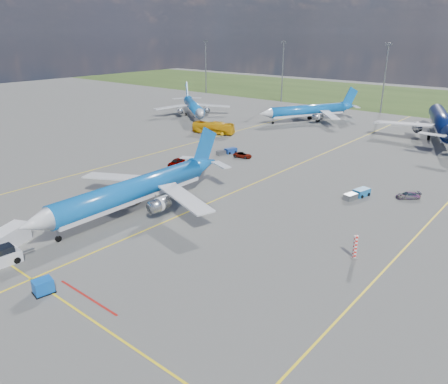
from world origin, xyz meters
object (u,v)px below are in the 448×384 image
Objects in this scene: service_van at (9,237)px; apron_bus at (213,128)px; bg_jet_nnw at (307,121)px; baggage_tug_w at (358,194)px; warning_post at (355,247)px; uld_container at (43,286)px; main_airliner at (135,212)px; service_car_c at (408,195)px; service_car_b at (243,155)px; service_car_a at (176,162)px; bg_jet_nw at (194,117)px; pushback_tug at (1,258)px; baggage_tug_c at (227,151)px; bg_jet_n at (439,138)px.

service_van is 70.80m from apron_bus.
bg_jet_nnw is 6.31× the size of baggage_tug_w.
warning_post reaches higher than uld_container.
main_airliner is 36.98m from baggage_tug_w.
service_car_c is (57.24, -16.25, -1.05)m from apron_bus.
bg_jet_nnw reaches higher than service_car_b.
bg_jet_nnw is at bearing -175.91° from service_car_c.
service_car_a is 1.07× the size of service_car_b.
bg_jet_nnw is at bearing 123.29° from warning_post.
warning_post is 0.68× the size of service_car_a.
uld_container is (58.01, -84.68, 0.78)m from bg_jet_nw.
pushback_tug is at bearing 177.76° from service_car_b.
service_car_a reaches higher than baggage_tug_c.
service_car_b is at bearing -50.19° from bg_jet_nnw.
main_airliner reaches higher than baggage_tug_c.
pushback_tug is at bearing -60.72° from service_van.
bg_jet_nnw is 9.27× the size of service_car_c.
service_van is at bearing -55.35° from bg_jet_nnw.
service_car_a is (-12.76, 21.63, 0.75)m from main_airliner.
uld_container is 50.71m from baggage_tug_w.
bg_jet_nw reaches higher than uld_container.
service_car_c is at bearing 48.60° from baggage_tug_w.
bg_jet_nw is 9.12× the size of service_car_c.
bg_jet_n reaches higher than bg_jet_nw.
bg_jet_n is 104.27m from service_van.
baggage_tug_w is at bearing 4.27° from baggage_tug_c.
service_car_b reaches higher than baggage_tug_c.
uld_container reaches higher than service_car_b.
main_airliner is at bearing -57.07° from baggage_tug_c.
pushback_tug is at bearing -69.33° from service_car_c.
bg_jet_n reaches higher than main_airliner.
apron_bus is 2.81× the size of service_car_b.
uld_container reaches higher than baggage_tug_w.
main_airliner is 20.64m from pushback_tug.
warning_post reaches higher than pushback_tug.
service_car_a is 15.31m from service_car_b.
baggage_tug_w is at bearing 2.62° from service_car_a.
service_car_a reaches higher than baggage_tug_w.
bg_jet_n reaches higher than bg_jet_nnw.
service_car_c is at bearing -73.58° from bg_jet_nw.
service_car_b is at bearing 55.45° from service_car_a.
service_van is at bearing -107.44° from baggage_tug_w.
service_car_a is at bearing -156.47° from baggage_tug_w.
service_van is 0.48× the size of apron_bus.
pushback_tug is at bearing -80.18° from service_car_a.
bg_jet_nnw is 104.98m from uld_container.
apron_bus is 2.21× the size of baggage_tug_c.
baggage_tug_w is at bearing -78.53° from bg_jet_nw.
main_airliner reaches higher than warning_post.
service_car_b is 36.59m from service_car_c.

